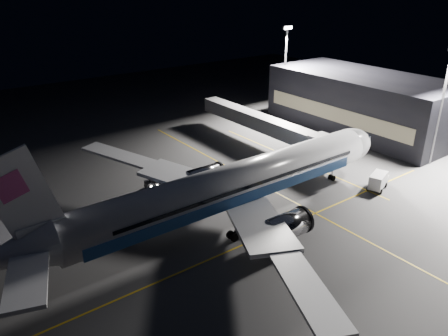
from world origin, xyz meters
TOP-DOWN VIEW (x-y plane):
  - ground at (0.00, 0.00)m, footprint 200.00×200.00m
  - guide_line_main at (10.00, 0.00)m, footprint 0.25×80.00m
  - guide_line_cross at (0.00, -6.00)m, footprint 70.00×0.25m
  - guide_line_side at (22.00, 10.00)m, footprint 0.25×40.00m
  - airliner at (-1.08, 0.00)m, footprint 61.48×54.22m
  - terminal at (45.98, 14.00)m, footprint 18.12×40.00m
  - jet_bridge at (22.00, 18.06)m, footprint 3.60×34.40m
  - floodlight_mast_north at (40.00, 31.99)m, footprint 2.40×0.68m
  - floodlight_mast_south at (40.00, -6.01)m, footprint 2.40×0.67m
  - service_truck at (24.14, -6.35)m, footprint 5.44×3.60m
  - baggage_tug at (-4.67, 15.00)m, footprint 2.78×2.40m
  - safety_cone_a at (-2.84, 6.71)m, footprint 0.36×0.36m
  - safety_cone_b at (-0.02, 4.00)m, footprint 0.35×0.35m
  - safety_cone_c at (4.54, 8.61)m, footprint 0.37×0.37m

SIDE VIEW (x-z plane):
  - ground at x=0.00m, z-range 0.00..0.00m
  - guide_line_main at x=10.00m, z-range 0.00..0.01m
  - guide_line_cross at x=0.00m, z-range 0.00..0.01m
  - guide_line_side at x=22.00m, z-range 0.00..0.01m
  - safety_cone_b at x=-0.02m, z-range 0.00..0.52m
  - safety_cone_a at x=-2.84m, z-range 0.00..0.55m
  - safety_cone_c at x=4.54m, z-range 0.00..0.55m
  - baggage_tug at x=-4.67m, z-range -0.07..1.71m
  - service_truck at x=24.14m, z-range 0.09..2.69m
  - jet_bridge at x=22.00m, z-range 1.43..7.73m
  - airliner at x=-1.08m, z-range -3.16..13.48m
  - terminal at x=45.98m, z-range 0.00..12.00m
  - floodlight_mast_north at x=40.00m, z-range 2.02..22.72m
  - floodlight_mast_south at x=40.00m, z-range 2.02..22.72m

